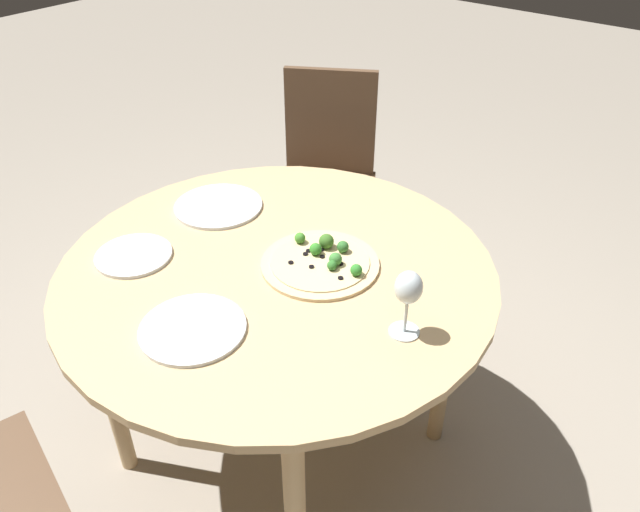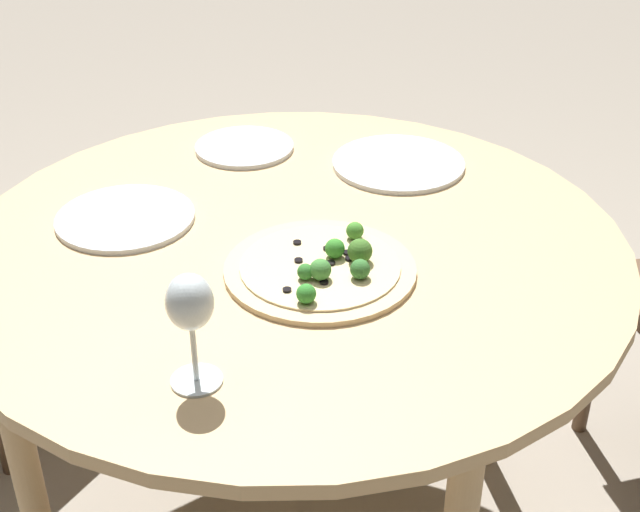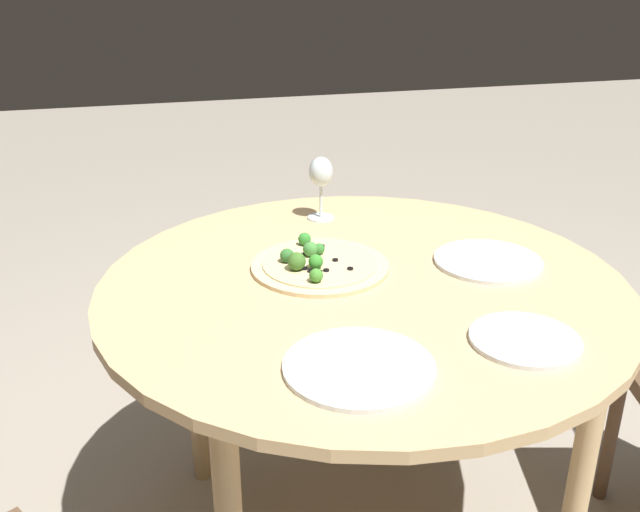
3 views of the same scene
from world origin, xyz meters
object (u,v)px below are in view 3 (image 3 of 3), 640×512
Objects in this scene: wine_glass at (321,175)px; plate_far at (488,261)px; plate_near at (525,340)px; plate_side at (359,367)px; pizza at (318,264)px.

wine_glass reaches higher than plate_far.
plate_near and plate_far have the same top height.
wine_glass is at bearing 105.05° from plate_near.
wine_glass is 0.83× the size of plate_near.
plate_near is 0.77× the size of plate_side.
pizza is 0.35m from wine_glass.
plate_far is 0.56m from plate_side.
pizza reaches higher than plate_side.
wine_glass is 0.77m from plate_near.
plate_side is at bearing -178.13° from plate_near.
plate_near is 0.33m from plate_side.
pizza is 1.53× the size of plate_near.
pizza is at bearing 169.52° from plate_far.
pizza is at bearing 124.55° from plate_near.
plate_near is (0.29, -0.42, -0.01)m from pizza.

